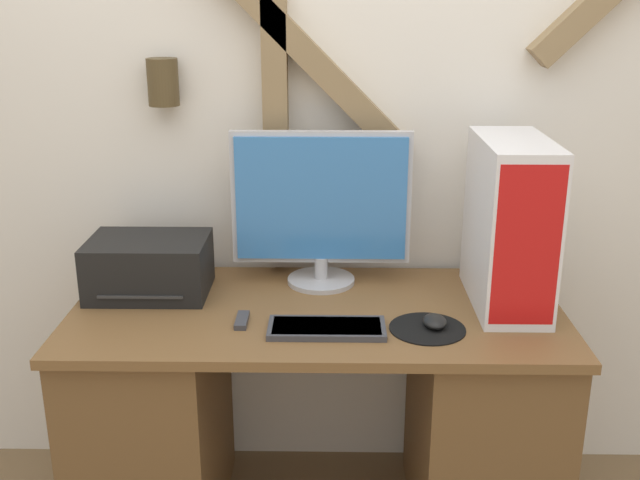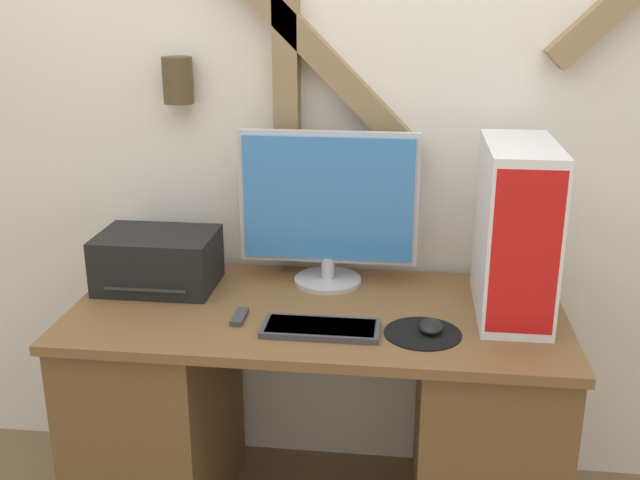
{
  "view_description": "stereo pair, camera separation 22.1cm",
  "coord_description": "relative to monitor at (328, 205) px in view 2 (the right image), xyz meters",
  "views": [
    {
      "loc": [
        0.04,
        -1.75,
        1.7
      ],
      "look_at": [
        0.01,
        0.35,
        0.99
      ],
      "focal_mm": 42.0,
      "sensor_mm": 36.0,
      "label": 1
    },
    {
      "loc": [
        0.26,
        -1.73,
        1.7
      ],
      "look_at": [
        0.01,
        0.35,
        0.99
      ],
      "focal_mm": 42.0,
      "sensor_mm": 36.0,
      "label": 2
    }
  ],
  "objects": [
    {
      "name": "printer",
      "position": [
        -0.55,
        -0.1,
        -0.18
      ],
      "size": [
        0.37,
        0.27,
        0.18
      ],
      "color": "black",
      "rests_on": "desk"
    },
    {
      "name": "remote_control",
      "position": [
        -0.23,
        -0.32,
        -0.26
      ],
      "size": [
        0.03,
        0.11,
        0.02
      ],
      "color": "#38383D",
      "rests_on": "desk"
    },
    {
      "name": "desk",
      "position": [
        -0.01,
        -0.22,
        -0.64
      ],
      "size": [
        1.5,
        0.7,
        0.77
      ],
      "color": "brown",
      "rests_on": "ground_plane"
    },
    {
      "name": "mousepad",
      "position": [
        0.31,
        -0.36,
        -0.26
      ],
      "size": [
        0.22,
        0.22,
        0.0
      ],
      "color": "black",
      "rests_on": "desk"
    },
    {
      "name": "computer_tower",
      "position": [
        0.57,
        -0.16,
        -0.01
      ],
      "size": [
        0.2,
        0.44,
        0.51
      ],
      "color": "white",
      "rests_on": "desk"
    },
    {
      "name": "keyboard",
      "position": [
        0.02,
        -0.38,
        -0.26
      ],
      "size": [
        0.33,
        0.14,
        0.02
      ],
      "color": "#3D3D42",
      "rests_on": "desk"
    },
    {
      "name": "wall_back",
      "position": [
        -0.0,
        0.19,
        0.32
      ],
      "size": [
        6.4,
        0.15,
        2.7
      ],
      "color": "white",
      "rests_on": "ground_plane"
    },
    {
      "name": "mouse",
      "position": [
        0.33,
        -0.35,
        -0.25
      ],
      "size": [
        0.07,
        0.09,
        0.03
      ],
      "color": "black",
      "rests_on": "mousepad"
    },
    {
      "name": "monitor",
      "position": [
        0.0,
        0.0,
        0.0
      ],
      "size": [
        0.58,
        0.22,
        0.51
      ],
      "color": "#B7B7BC",
      "rests_on": "desk"
    }
  ]
}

